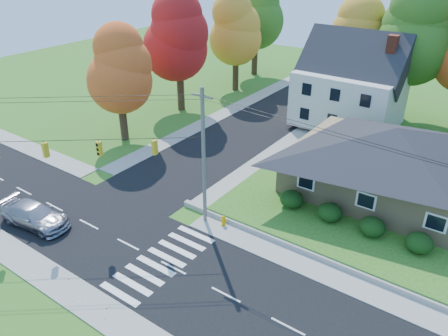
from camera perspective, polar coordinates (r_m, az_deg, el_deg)
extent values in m
plane|color=#3D7923|center=(27.95, -6.64, -12.83)|extent=(120.00, 120.00, 0.00)
cube|color=black|center=(27.95, -6.64, -12.82)|extent=(90.00, 8.00, 0.02)
cube|color=black|center=(50.53, 6.17, 6.67)|extent=(8.00, 44.00, 0.02)
cube|color=#9C9A90|center=(30.95, -0.48, -7.93)|extent=(90.00, 2.00, 0.08)
cube|color=#9C9A90|center=(25.53, -14.47, -18.44)|extent=(90.00, 2.00, 0.08)
cube|color=tan|center=(35.83, 20.66, -0.68)|extent=(14.00, 10.00, 3.20)
pyramid|color=#26262B|center=(34.71, 21.39, 3.24)|extent=(14.60, 10.60, 2.20)
cube|color=silver|center=(48.11, 15.96, 8.81)|extent=(10.00, 8.00, 5.60)
pyramid|color=#26262B|center=(47.03, 16.60, 13.41)|extent=(10.40, 8.40, 2.40)
cube|color=brown|center=(46.56, 20.33, 10.13)|extent=(0.90, 0.90, 9.60)
ellipsoid|color=#163A10|center=(32.53, 8.81, -4.02)|extent=(1.70, 1.70, 1.27)
ellipsoid|color=#163A10|center=(31.57, 13.65, -5.63)|extent=(1.70, 1.70, 1.27)
ellipsoid|color=#163A10|center=(30.87, 18.78, -7.27)|extent=(1.70, 1.70, 1.27)
ellipsoid|color=#163A10|center=(30.46, 24.14, -8.91)|extent=(1.70, 1.70, 1.27)
cylinder|color=#666059|center=(29.29, -2.67, 1.17)|extent=(0.26, 0.26, 10.00)
cube|color=#666059|center=(27.60, -2.87, 9.36)|extent=(1.60, 0.12, 0.12)
cube|color=gold|center=(30.60, -22.28, 2.19)|extent=(0.26, 0.34, 1.00)
cube|color=gold|center=(29.63, -15.97, 2.43)|extent=(0.34, 0.26, 1.00)
cube|color=gold|center=(29.04, -9.04, 2.67)|extent=(0.26, 0.34, 1.00)
cylinder|color=black|center=(29.76, -19.00, 3.45)|extent=(13.02, 10.43, 0.04)
cylinder|color=#3F2A19|center=(54.19, 16.27, 10.75)|extent=(0.80, 0.80, 5.40)
sphere|color=gold|center=(53.25, 16.84, 14.75)|extent=(6.72, 6.72, 6.72)
sphere|color=gold|center=(52.92, 17.10, 16.51)|extent=(5.91, 5.91, 5.91)
sphere|color=gold|center=(52.65, 17.36, 18.29)|extent=(5.11, 5.11, 5.11)
cylinder|color=#3F2A19|center=(51.58, 22.21, 9.49)|extent=(0.86, 0.86, 6.30)
sphere|color=#3A6F1F|center=(50.49, 23.15, 14.36)|extent=(7.84, 7.84, 7.84)
sphere|color=#3A6F1F|center=(50.14, 23.58, 16.52)|extent=(6.90, 6.90, 6.90)
sphere|color=#3A6F1F|center=(49.87, 24.02, 18.70)|extent=(5.96, 5.96, 5.96)
cylinder|color=#3F2A19|center=(44.72, -13.08, 6.61)|extent=(0.77, 0.77, 4.95)
sphere|color=#E65820|center=(43.60, -13.59, 10.99)|extent=(6.16, 6.16, 6.16)
sphere|color=#E65820|center=(43.20, -13.82, 12.94)|extent=(5.42, 5.42, 5.42)
sphere|color=#E65820|center=(42.85, -14.06, 14.92)|extent=(4.68, 4.68, 4.68)
cylinder|color=#3F2A19|center=(51.94, -5.71, 10.68)|extent=(0.83, 0.83, 5.85)
sphere|color=red|center=(50.86, -5.94, 15.23)|extent=(7.28, 7.28, 7.28)
sphere|color=red|center=(50.50, -6.04, 17.25)|extent=(6.41, 6.41, 6.41)
sphere|color=red|center=(50.20, -6.15, 19.29)|extent=(5.53, 5.53, 5.53)
cylinder|color=#3F2A19|center=(59.04, 1.52, 12.68)|extent=(0.80, 0.80, 5.40)
sphere|color=gold|center=(58.15, 1.57, 16.40)|extent=(6.72, 6.72, 6.72)
sphere|color=gold|center=(57.84, 1.60, 18.03)|extent=(5.91, 5.91, 5.91)
sphere|color=gold|center=(57.57, 1.62, 19.67)|extent=(5.11, 5.11, 5.11)
cylinder|color=#3F2A19|center=(66.52, 4.04, 14.76)|extent=(0.86, 0.86, 6.30)
sphere|color=#3A6F1F|center=(65.64, 4.18, 18.63)|extent=(7.84, 7.84, 7.84)
sphere|color=#3A6F1F|center=(65.36, 4.25, 20.33)|extent=(6.90, 6.90, 6.90)
imported|color=#9694A2|center=(33.73, -23.53, -5.67)|extent=(5.70, 2.90, 1.59)
imported|color=silver|center=(57.51, 11.93, 9.61)|extent=(1.48, 4.17, 1.37)
cylinder|color=#D79B00|center=(31.31, -0.07, -7.43)|extent=(0.36, 0.36, 0.10)
cylinder|color=#D79B00|center=(31.14, -0.07, -6.98)|extent=(0.24, 0.24, 0.55)
sphere|color=#D79B00|center=(30.95, -0.07, -6.47)|extent=(0.26, 0.26, 0.26)
cylinder|color=#D79B00|center=(31.08, -0.07, -6.82)|extent=(0.46, 0.18, 0.12)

